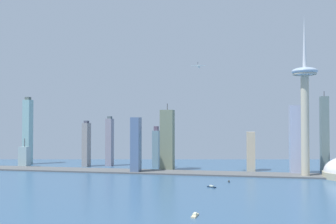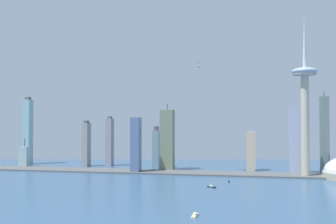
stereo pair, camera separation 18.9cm
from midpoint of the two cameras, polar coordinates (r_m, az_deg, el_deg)
waterfront_pier at (r=745.40m, az=-1.77°, el=-8.91°), size 932.56×57.59×2.80m
observation_tower at (r=725.26m, az=19.70°, el=2.36°), size 45.18×45.18×290.63m
skyscraper_0 at (r=813.79m, az=22.26°, el=-3.04°), size 14.99×18.98×158.12m
skyscraper_1 at (r=759.13m, az=18.51°, el=-3.92°), size 22.87×24.30×128.73m
skyscraper_2 at (r=863.69m, az=-12.04°, el=-4.71°), size 12.54×21.85×100.47m
skyscraper_3 at (r=786.76m, az=12.23°, el=-5.74°), size 16.63×24.57×77.76m
skyscraper_4 at (r=893.57m, az=-20.57°, el=-6.25°), size 19.94×18.09×61.74m
skyscraper_5 at (r=944.35m, az=-20.14°, el=-2.73°), size 16.96×18.56×155.40m
skyscraper_6 at (r=812.42m, az=-1.76°, el=-5.45°), size 13.78×19.97×88.53m
skyscraper_7 at (r=778.49m, az=-0.10°, el=-4.18°), size 26.04×26.44×135.15m
skyscraper_9 at (r=865.19m, az=-8.68°, el=-4.40°), size 13.49×19.34×109.94m
skyscraper_10 at (r=740.71m, az=-4.79°, el=-4.92°), size 16.64×23.17×106.37m
boat_0 at (r=637.52m, az=9.06°, el=-10.18°), size 3.66×6.38×2.96m
boat_1 at (r=410.40m, az=4.03°, el=-15.07°), size 6.40×17.54×3.57m
boat_2 at (r=584.39m, az=6.50°, el=-10.98°), size 14.31×12.91×3.33m
airplane at (r=735.94m, az=4.58°, el=6.80°), size 29.03×27.46×7.97m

